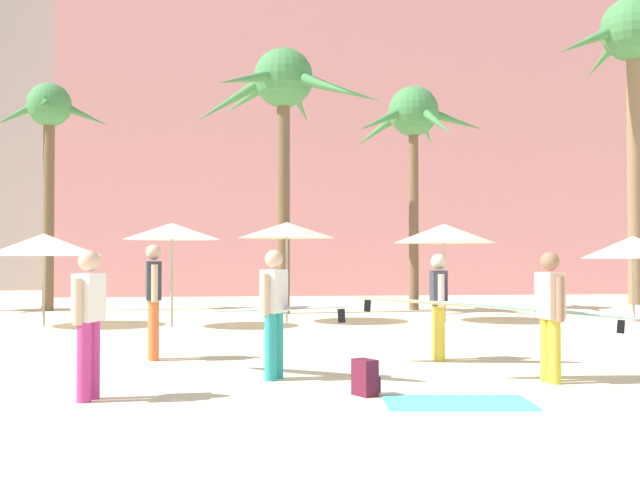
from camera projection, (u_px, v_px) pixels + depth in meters
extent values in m
cube|color=pink|center=(338.00, 108.00, 38.79)|extent=(24.28, 11.81, 17.72)
cylinder|color=brown|center=(414.00, 210.00, 24.13)|extent=(0.29, 0.29, 6.03)
sphere|color=#428447|center=(413.00, 111.00, 24.19)|extent=(1.52, 1.52, 1.52)
cone|color=#428447|center=(454.00, 121.00, 24.42)|extent=(1.96, 0.46, 0.82)
cone|color=#428447|center=(425.00, 129.00, 25.36)|extent=(1.23, 1.83, 1.01)
cone|color=#428447|center=(378.00, 130.00, 24.86)|extent=(1.62, 1.46, 1.22)
cone|color=#428447|center=(383.00, 120.00, 23.42)|extent=(1.80, 1.25, 1.09)
cone|color=#428447|center=(436.00, 121.00, 23.10)|extent=(0.91, 1.83, 1.27)
cylinder|color=brown|center=(283.00, 195.00, 22.67)|extent=(0.37, 0.37, 6.72)
sphere|color=#428447|center=(283.00, 78.00, 22.74)|extent=(1.70, 1.70, 1.70)
cone|color=#428447|center=(340.00, 90.00, 22.78)|extent=(2.49, 0.59, 1.02)
cone|color=#428447|center=(298.00, 103.00, 24.26)|extent=(1.22, 2.41, 1.18)
cone|color=#428447|center=(249.00, 97.00, 23.92)|extent=(1.75, 2.22, 1.00)
cone|color=#428447|center=(232.00, 100.00, 22.70)|extent=(2.31, 0.59, 1.60)
cone|color=#428447|center=(248.00, 79.00, 21.41)|extent=(1.90, 2.11, 1.02)
cone|color=#428447|center=(322.00, 84.00, 21.61)|extent=(1.79, 2.14, 1.22)
cylinder|color=#896B4C|center=(634.00, 166.00, 26.82)|extent=(0.44, 0.44, 9.31)
sphere|color=#428447|center=(633.00, 29.00, 26.91)|extent=(2.16, 2.16, 2.16)
cone|color=#428447|center=(605.00, 56.00, 28.57)|extent=(0.70, 2.55, 1.43)
cone|color=#428447|center=(589.00, 40.00, 26.44)|extent=(2.56, 0.87, 1.45)
cylinder|color=brown|center=(49.00, 207.00, 23.69)|extent=(0.33, 0.33, 6.14)
sphere|color=#428447|center=(49.00, 105.00, 23.75)|extent=(1.30, 1.30, 1.30)
cone|color=#428447|center=(84.00, 115.00, 24.01)|extent=(1.50, 0.50, 0.81)
cone|color=#428447|center=(52.00, 123.00, 24.68)|extent=(0.44, 1.44, 1.00)
cone|color=#428447|center=(15.00, 115.00, 23.51)|extent=(1.45, 0.46, 0.97)
cone|color=#428447|center=(43.00, 104.00, 22.72)|extent=(0.37, 1.51, 0.65)
cylinder|color=gray|center=(633.00, 279.00, 19.54)|extent=(0.06, 0.06, 2.12)
cone|color=white|center=(633.00, 247.00, 19.56)|extent=(2.47, 2.47, 0.55)
cylinder|color=gray|center=(172.00, 275.00, 18.22)|extent=(0.06, 0.06, 2.38)
cone|color=white|center=(172.00, 231.00, 18.24)|extent=(2.22, 2.22, 0.38)
cylinder|color=gray|center=(287.00, 272.00, 19.51)|extent=(0.06, 0.06, 2.45)
cone|color=beige|center=(287.00, 230.00, 19.54)|extent=(2.38, 2.38, 0.39)
cylinder|color=gray|center=(44.00, 280.00, 18.46)|extent=(0.06, 0.06, 2.15)
cone|color=white|center=(44.00, 245.00, 18.47)|extent=(2.63, 2.63, 0.52)
cylinder|color=gray|center=(444.00, 273.00, 19.75)|extent=(0.06, 0.06, 2.42)
cone|color=beige|center=(444.00, 233.00, 19.77)|extent=(2.53, 2.53, 0.48)
cube|color=#4CC6D6|center=(458.00, 403.00, 8.72)|extent=(1.69, 1.09, 0.01)
cube|color=#57172D|center=(365.00, 377.00, 9.20)|extent=(0.29, 0.35, 0.42)
cube|color=#451224|center=(373.00, 384.00, 9.26)|extent=(0.15, 0.21, 0.18)
cylinder|color=teal|center=(271.00, 347.00, 10.32)|extent=(0.22, 0.22, 0.87)
cylinder|color=teal|center=(277.00, 345.00, 10.51)|extent=(0.22, 0.22, 0.87)
cube|color=white|center=(274.00, 291.00, 10.43)|extent=(0.39, 0.46, 0.56)
sphere|color=#D1A889|center=(274.00, 259.00, 10.44)|extent=(0.33, 0.33, 0.24)
cylinder|color=#D1A889|center=(265.00, 295.00, 10.20)|extent=(0.14, 0.14, 0.53)
cylinder|color=#D1A889|center=(282.00, 293.00, 10.66)|extent=(0.14, 0.14, 0.53)
ellipsoid|color=beige|center=(273.00, 309.00, 10.72)|extent=(2.30, 1.86, 0.22)
ellipsoid|color=#3277B7|center=(273.00, 309.00, 10.72)|extent=(2.32, 1.89, 0.20)
cube|color=black|center=(342.00, 316.00, 10.18)|extent=(0.10, 0.08, 0.19)
cylinder|color=gold|center=(554.00, 351.00, 10.06)|extent=(0.18, 0.18, 0.82)
cylinder|color=gold|center=(546.00, 350.00, 10.26)|extent=(0.18, 0.18, 0.82)
cube|color=beige|center=(550.00, 295.00, 10.17)|extent=(0.26, 0.42, 0.59)
sphere|color=#936B51|center=(550.00, 261.00, 10.18)|extent=(0.26, 0.26, 0.24)
cylinder|color=#936B51|center=(560.00, 299.00, 9.93)|extent=(0.11, 0.11, 0.56)
cylinder|color=#936B51|center=(540.00, 297.00, 10.42)|extent=(0.11, 0.11, 0.56)
ellipsoid|color=white|center=(541.00, 310.00, 10.47)|extent=(2.76, 0.39, 0.31)
ellipsoid|color=#27B2B2|center=(541.00, 310.00, 10.47)|extent=(2.76, 0.41, 0.28)
cube|color=black|center=(621.00, 327.00, 10.55)|extent=(0.12, 0.02, 0.19)
cylinder|color=gold|center=(438.00, 332.00, 12.43)|extent=(0.17, 0.17, 0.86)
cylinder|color=gold|center=(440.00, 333.00, 12.23)|extent=(0.17, 0.17, 0.86)
cube|color=#333842|center=(438.00, 288.00, 12.34)|extent=(0.26, 0.42, 0.53)
sphere|color=beige|center=(438.00, 262.00, 12.35)|extent=(0.26, 0.26, 0.24)
cylinder|color=beige|center=(436.00, 289.00, 12.59)|extent=(0.11, 0.11, 0.51)
cylinder|color=beige|center=(441.00, 291.00, 12.09)|extent=(0.11, 0.11, 0.51)
ellipsoid|color=beige|center=(444.00, 303.00, 12.04)|extent=(2.88, 0.76, 0.24)
ellipsoid|color=#AB8012|center=(444.00, 303.00, 12.04)|extent=(2.89, 0.78, 0.22)
cube|color=black|center=(367.00, 306.00, 12.08)|extent=(0.11, 0.03, 0.19)
cylinder|color=#B7337F|center=(93.00, 360.00, 8.99)|extent=(0.20, 0.20, 0.88)
cylinder|color=#B7337F|center=(84.00, 362.00, 8.80)|extent=(0.20, 0.20, 0.88)
cube|color=white|center=(89.00, 297.00, 8.91)|extent=(0.33, 0.45, 0.53)
sphere|color=#D1A889|center=(89.00, 261.00, 8.92)|extent=(0.30, 0.30, 0.24)
cylinder|color=#D1A889|center=(99.00, 299.00, 9.15)|extent=(0.13, 0.13, 0.51)
cylinder|color=#D1A889|center=(78.00, 302.00, 8.66)|extent=(0.13, 0.13, 0.51)
cylinder|color=orange|center=(154.00, 331.00, 12.30)|extent=(0.18, 0.18, 0.93)
cylinder|color=orange|center=(153.00, 329.00, 12.49)|extent=(0.18, 0.18, 0.93)
cube|color=#333842|center=(153.00, 281.00, 12.41)|extent=(0.28, 0.43, 0.61)
sphere|color=#D1A889|center=(154.00, 252.00, 12.42)|extent=(0.27, 0.27, 0.24)
cylinder|color=#D1A889|center=(155.00, 283.00, 12.17)|extent=(0.11, 0.11, 0.58)
cylinder|color=#D1A889|center=(152.00, 282.00, 12.65)|extent=(0.11, 0.11, 0.58)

